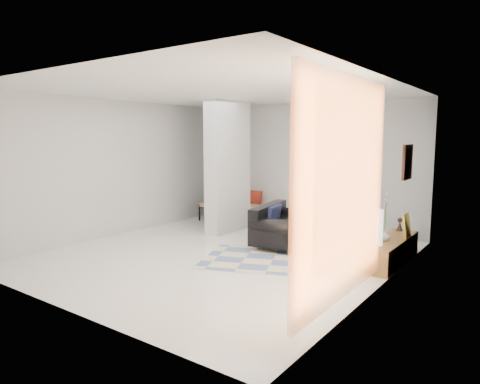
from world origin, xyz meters
The scene contains 17 objects.
floor centered at (0.00, 0.00, 0.00)m, with size 6.00×6.00×0.00m, color white.
ceiling centered at (0.00, 0.00, 2.80)m, with size 6.00×6.00×0.00m, color white.
wall_back centered at (0.00, 3.00, 1.40)m, with size 6.00×6.00×0.00m, color #B4B6B8.
wall_front centered at (0.00, -3.00, 1.40)m, with size 6.00×6.00×0.00m, color #B4B6B8.
wall_left centered at (-2.75, 0.00, 1.40)m, with size 6.00×6.00×0.00m, color #B4B6B8.
wall_right centered at (2.75, 0.00, 1.40)m, with size 6.00×6.00×0.00m, color #B4B6B8.
partition_column centered at (-1.10, 1.60, 1.40)m, with size 0.35×1.20×2.80m, color silver.
hallway_door centered at (-2.10, 2.96, 1.02)m, with size 0.85×0.06×2.04m, color white.
curtain centered at (2.67, -1.15, 1.45)m, with size 2.55×2.55×0.00m, color #FF8D43.
wall_art centered at (2.72, 1.20, 1.65)m, with size 0.04×0.45×0.55m, color #3A1D10.
media_console centered at (2.52, 1.21, 0.20)m, with size 0.45×1.74×0.80m.
loveseat centered at (0.50, 1.19, 0.36)m, with size 1.13×1.64×0.76m.
daybed centered at (-1.47, 2.62, 0.41)m, with size 2.05×1.05×0.77m.
area_rug centered at (0.90, 0.20, 0.01)m, with size 2.30×1.53×0.01m, color beige.
cylinder_lamp centered at (2.50, 0.66, 0.68)m, with size 0.10×0.10×0.55m, color beige.
bronze_figurine centered at (2.47, 1.89, 0.51)m, with size 0.11×0.11×0.23m, color #332016, non-canonical shape.
vase centered at (2.47, 1.02, 0.48)m, with size 0.16×0.16×0.17m, color silver.
Camera 1 is at (4.48, -5.73, 2.03)m, focal length 32.00 mm.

